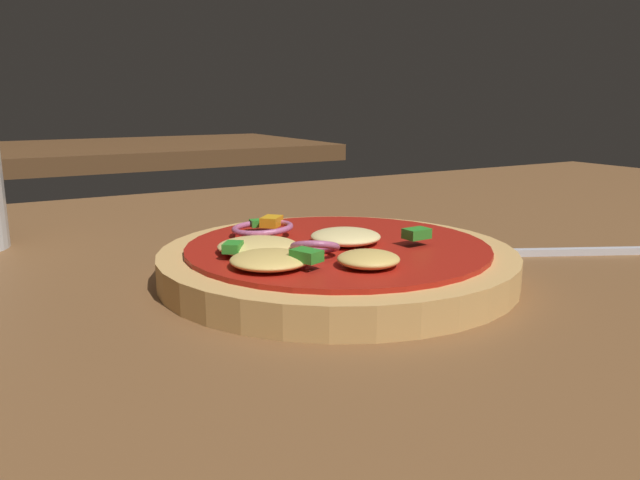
{
  "coord_description": "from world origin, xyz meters",
  "views": [
    {
      "loc": [
        -0.23,
        -0.33,
        0.15
      ],
      "look_at": [
        -0.03,
        0.02,
        0.06
      ],
      "focal_mm": 35.34,
      "sensor_mm": 36.0,
      "label": 1
    }
  ],
  "objects": [
    {
      "name": "background_table",
      "position": [
        0.17,
        1.24,
        0.02
      ],
      "size": [
        0.87,
        0.54,
        0.04
      ],
      "color": "brown",
      "rests_on": "ground"
    },
    {
      "name": "fork",
      "position": [
        0.13,
        -0.03,
        0.04
      ],
      "size": [
        0.15,
        0.08,
        0.01
      ],
      "color": "silver",
      "rests_on": "dining_table"
    },
    {
      "name": "dining_table",
      "position": [
        0.0,
        0.0,
        0.02
      ],
      "size": [
        1.45,
        0.83,
        0.04
      ],
      "color": "brown",
      "rests_on": "ground"
    },
    {
      "name": "pizza",
      "position": [
        -0.03,
        0.0,
        0.05
      ],
      "size": [
        0.22,
        0.22,
        0.03
      ],
      "color": "tan",
      "rests_on": "dining_table"
    }
  ]
}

